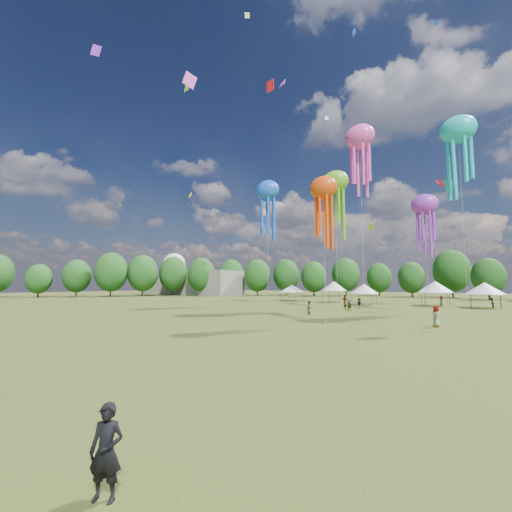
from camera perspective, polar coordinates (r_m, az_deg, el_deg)
The scene contains 10 objects.
ground at distance 15.08m, azimuth -31.58°, elevation -18.71°, with size 300.00×300.00×0.00m, color #384416.
observer_main at distance 7.13m, azimuth -25.08°, elevation -28.95°, with size 0.60×0.39×1.63m, color black.
spectator_near at distance 40.79m, azimuth 9.50°, elevation -9.05°, with size 0.80×0.62×1.64m, color gray.
spectators_far at distance 50.64m, azimuth 22.97°, elevation -7.90°, with size 20.40×33.31×1.90m.
festival_tents at distance 64.12m, azimuth 20.65°, elevation -5.29°, with size 40.94×11.00×4.32m.
show_kites at distance 53.60m, azimuth 17.65°, elevation 13.47°, with size 34.11×28.19×29.89m.
small_kites at distance 54.89m, azimuth 21.53°, elevation 25.94°, with size 78.22×61.73×46.76m.
treeline at distance 70.46m, azimuth 21.85°, elevation -2.36°, with size 201.57×95.24×13.43m.
hangar at distance 115.50m, azimuth -11.67°, elevation -4.76°, with size 40.00×12.00×8.00m, color gray.
radome at distance 131.68m, azimuth -14.38°, elevation -2.12°, with size 9.00×9.00×16.00m.
Camera 1 is at (13.43, -5.73, 3.76)m, focal length 22.49 mm.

